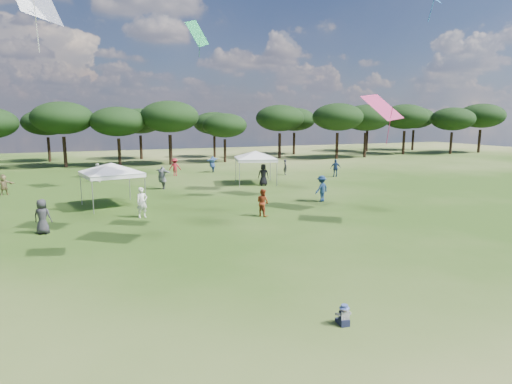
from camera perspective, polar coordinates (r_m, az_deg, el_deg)
ground at (r=11.09m, az=17.72°, el=-20.96°), size 140.00×140.00×0.00m
tree_line at (r=55.31m, az=-12.98°, el=9.48°), size 108.78×17.63×7.77m
tent_left at (r=28.44m, az=-18.76°, el=3.47°), size 6.62×6.62×3.09m
tent_right at (r=36.26m, az=-0.06°, el=5.32°), size 6.44×6.44×3.12m
toddler at (r=12.37m, az=11.62°, el=-15.87°), size 0.42×0.45×0.60m
festival_crowd at (r=34.42m, az=-9.99°, el=1.83°), size 29.06×21.74×1.83m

